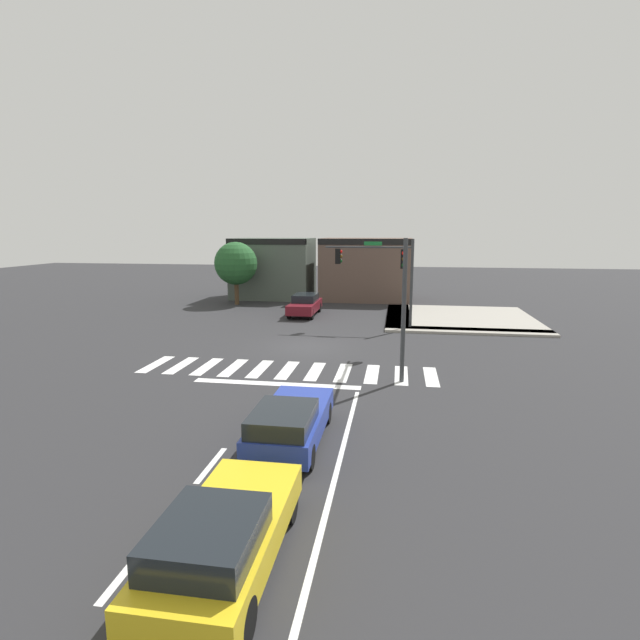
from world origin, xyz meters
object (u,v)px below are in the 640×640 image
at_px(car_maroon, 305,304).
at_px(roadside_tree, 236,264).
at_px(traffic_signal_southeast, 404,278).
at_px(car_blue, 290,422).
at_px(traffic_signal_northeast, 378,267).
at_px(car_yellow, 223,536).

xyz_separation_m(car_maroon, roadside_tree, (-6.59, 4.30, 2.60)).
bearing_deg(car_maroon, traffic_signal_southeast, 28.27).
xyz_separation_m(car_blue, car_maroon, (-3.71, 21.71, 0.07)).
xyz_separation_m(traffic_signal_southeast, roadside_tree, (-13.47, 17.08, -0.61)).
relative_size(traffic_signal_northeast, roadside_tree, 1.08).
bearing_deg(car_yellow, traffic_signal_southeast, -12.52).
bearing_deg(traffic_signal_southeast, car_maroon, 28.27).
relative_size(car_blue, roadside_tree, 0.90).
distance_m(traffic_signal_northeast, car_yellow, 23.41).
bearing_deg(car_blue, car_maroon, 9.70).
distance_m(car_maroon, roadside_tree, 8.28).
xyz_separation_m(car_yellow, roadside_tree, (-10.28, 31.42, 2.64)).
relative_size(traffic_signal_southeast, car_maroon, 1.28).
bearing_deg(car_maroon, car_yellow, 7.75).
xyz_separation_m(car_blue, roadside_tree, (-10.30, 26.01, 2.66)).
bearing_deg(car_maroon, car_blue, 9.70).
bearing_deg(car_blue, roadside_tree, 21.61).
height_order(traffic_signal_southeast, car_blue, traffic_signal_southeast).
bearing_deg(car_maroon, roadside_tree, -123.12).
bearing_deg(car_yellow, car_blue, -0.19).
bearing_deg(traffic_signal_northeast, car_blue, 84.58).
bearing_deg(traffic_signal_southeast, car_blue, 160.46).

